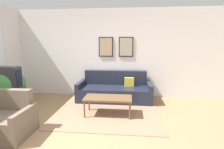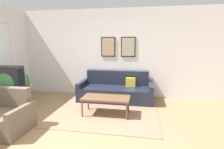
% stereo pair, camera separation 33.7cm
% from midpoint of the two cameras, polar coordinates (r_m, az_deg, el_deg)
% --- Properties ---
extents(ground_plane, '(16.00, 16.00, 0.00)m').
position_cam_midpoint_polar(ground_plane, '(3.29, -10.76, -20.27)').
color(ground_plane, '#997551').
extents(area_rug, '(2.44, 1.94, 0.01)m').
position_cam_midpoint_polar(area_rug, '(4.28, 0.35, -12.54)').
color(area_rug, '#937056').
rests_on(area_rug, ground_plane).
extents(wall_back, '(8.00, 0.09, 2.70)m').
position_cam_midpoint_polar(wall_back, '(5.55, -0.90, 6.98)').
color(wall_back, silver).
rests_on(wall_back, ground_plane).
extents(couch, '(2.13, 0.90, 0.83)m').
position_cam_midpoint_polar(couch, '(5.20, 3.18, -5.22)').
color(couch, '#1E2333').
rests_on(couch, ground_plane).
extents(coffee_table, '(1.09, 0.53, 0.43)m').
position_cam_midpoint_polar(coffee_table, '(4.08, 0.41, -7.91)').
color(coffee_table, brown).
rests_on(coffee_table, ground_plane).
extents(tv_stand, '(0.64, 0.52, 0.58)m').
position_cam_midpoint_polar(tv_stand, '(5.03, -28.10, -6.89)').
color(tv_stand, brown).
rests_on(tv_stand, ground_plane).
extents(tv, '(0.61, 0.28, 0.54)m').
position_cam_midpoint_polar(tv, '(4.91, -28.61, -0.65)').
color(tv, '#2D2D33').
rests_on(tv, tv_stand).
extents(armchair, '(0.88, 0.76, 0.80)m').
position_cam_midpoint_polar(armchair, '(3.88, -29.44, -12.22)').
color(armchair, '#6B5B4C').
rests_on(armchair, ground_plane).
extents(potted_plant_tall, '(0.68, 0.68, 1.05)m').
position_cam_midpoint_polar(potted_plant_tall, '(5.04, -28.15, -2.23)').
color(potted_plant_tall, '#383D42').
rests_on(potted_plant_tall, ground_plane).
extents(potted_plant_by_window, '(0.61, 0.61, 0.90)m').
position_cam_midpoint_polar(potted_plant_by_window, '(5.43, -26.85, -2.41)').
color(potted_plant_by_window, '#935638').
rests_on(potted_plant_by_window, ground_plane).
extents(potted_plant_small, '(0.56, 0.56, 0.88)m').
position_cam_midpoint_polar(potted_plant_small, '(5.45, -28.51, -2.67)').
color(potted_plant_small, '#383D42').
rests_on(potted_plant_small, ground_plane).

